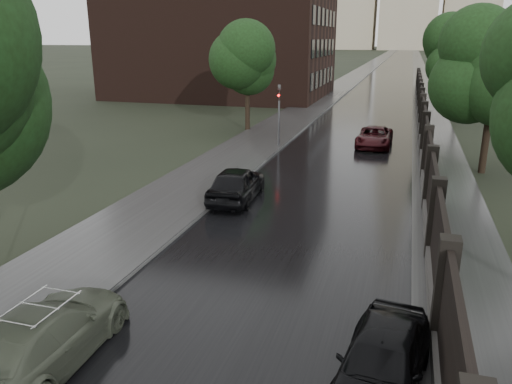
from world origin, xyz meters
name	(u,v)px	position (x,y,z in m)	size (l,w,h in m)	color
road	(401,57)	(0.00, 190.00, 0.01)	(8.00, 420.00, 0.02)	black
sidewalk_left	(385,56)	(-6.00, 190.00, 0.08)	(4.00, 420.00, 0.16)	#2D2D2D
verge_right	(417,57)	(5.50, 190.00, 0.04)	(3.00, 420.00, 0.08)	#2D2D2D
fence_right	(422,122)	(4.60, 32.01, 1.01)	(0.45, 75.72, 2.70)	#383533
tree_left_far	(247,60)	(-8.00, 30.00, 5.24)	(4.25, 4.25, 7.39)	black
tree_right_b	(494,77)	(7.50, 22.00, 4.95)	(4.08, 4.08, 7.01)	black
tree_right_c	(462,61)	(7.50, 40.00, 4.95)	(4.08, 4.08, 7.01)	black
traffic_light	(279,110)	(-4.30, 24.99, 2.40)	(0.16, 0.32, 4.00)	#59595E
brick_building	(223,9)	(-18.00, 52.00, 10.00)	(24.00, 18.00, 20.00)	black
volga_sedan	(44,336)	(-3.60, 1.81, 0.70)	(1.96, 4.81, 1.40)	#4F5644
hatchback_left	(237,183)	(-3.36, 13.89, 0.76)	(1.79, 4.45, 1.51)	black
car_right_near	(382,361)	(3.40, 3.04, 0.69)	(1.62, 4.03, 1.37)	black
car_right_far	(374,137)	(1.60, 27.04, 0.64)	(2.13, 4.62, 1.28)	#330B10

